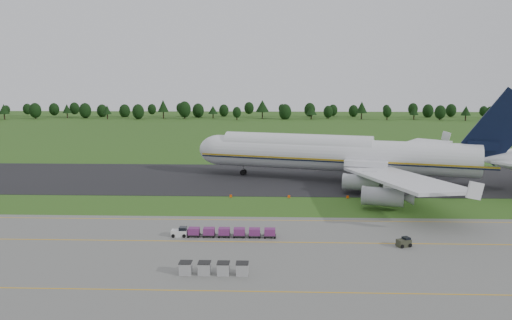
{
  "coord_description": "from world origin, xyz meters",
  "views": [
    {
      "loc": [
        1.44,
        -94.83,
        24.36
      ],
      "look_at": [
        -1.93,
        2.0,
        8.84
      ],
      "focal_mm": 35.0,
      "sensor_mm": 36.0,
      "label": 1
    }
  ],
  "objects_px": {
    "aircraft": "(347,155)",
    "baggage_train": "(222,232)",
    "uld_row": "(214,268)",
    "edge_markers": "(318,197)",
    "utility_cart": "(404,243)"
  },
  "relations": [
    {
      "from": "uld_row",
      "to": "edge_markers",
      "type": "xyz_separation_m",
      "value": [
        16.89,
        42.09,
        -0.58
      ]
    },
    {
      "from": "aircraft",
      "to": "baggage_train",
      "type": "xyz_separation_m",
      "value": [
        -25.8,
        -45.08,
        -5.72
      ]
    },
    {
      "from": "utility_cart",
      "to": "edge_markers",
      "type": "bearing_deg",
      "value": 108.0
    },
    {
      "from": "aircraft",
      "to": "edge_markers",
      "type": "bearing_deg",
      "value": -114.75
    },
    {
      "from": "baggage_train",
      "to": "aircraft",
      "type": "bearing_deg",
      "value": 60.22
    },
    {
      "from": "uld_row",
      "to": "baggage_train",
      "type": "bearing_deg",
      "value": 91.88
    },
    {
      "from": "aircraft",
      "to": "utility_cart",
      "type": "height_order",
      "value": "aircraft"
    },
    {
      "from": "baggage_train",
      "to": "edge_markers",
      "type": "relative_size",
      "value": 0.44
    },
    {
      "from": "uld_row",
      "to": "utility_cart",
      "type": "bearing_deg",
      "value": 23.41
    },
    {
      "from": "utility_cart",
      "to": "uld_row",
      "type": "xyz_separation_m",
      "value": [
        -26.8,
        -11.6,
        0.26
      ]
    },
    {
      "from": "baggage_train",
      "to": "uld_row",
      "type": "xyz_separation_m",
      "value": [
        0.5,
        -15.24,
        0.01
      ]
    },
    {
      "from": "baggage_train",
      "to": "utility_cart",
      "type": "distance_m",
      "value": 27.54
    },
    {
      "from": "edge_markers",
      "to": "utility_cart",
      "type": "bearing_deg",
      "value": -72.0
    },
    {
      "from": "aircraft",
      "to": "baggage_train",
      "type": "bearing_deg",
      "value": -119.78
    },
    {
      "from": "uld_row",
      "to": "aircraft",
      "type": "bearing_deg",
      "value": 67.25
    }
  ]
}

